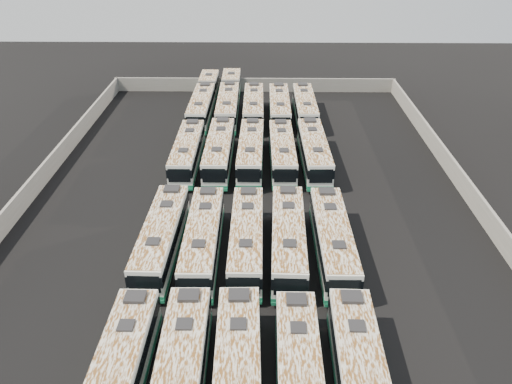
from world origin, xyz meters
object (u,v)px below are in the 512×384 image
at_px(bus_midback_far_right, 314,152).
at_px(bus_back_far_right, 305,107).
at_px(bus_front_far_left, 118,379).
at_px(bus_back_far_left, 204,99).
at_px(bus_front_far_right, 361,381).
at_px(bus_midback_far_left, 187,152).
at_px(bus_midfront_center, 247,239).
at_px(bus_midfront_right, 288,239).
at_px(bus_front_right, 299,381).
at_px(bus_midback_left, 219,151).
at_px(bus_back_right, 279,108).
at_px(bus_midback_center, 251,152).
at_px(bus_midfront_far_right, 333,240).
at_px(bus_back_left, 229,98).
at_px(bus_back_center, 254,107).
at_px(bus_midfront_left, 203,239).
at_px(bus_midfront_far_left, 162,237).
at_px(bus_front_center, 238,379).
at_px(bus_front_left, 180,378).
at_px(bus_midback_right, 282,152).

relative_size(bus_midback_far_right, bus_back_far_right, 1.03).
distance_m(bus_front_far_left, bus_back_far_left, 49.46).
distance_m(bus_front_far_right, bus_midback_far_left, 34.64).
xyz_separation_m(bus_midfront_center, bus_midfront_right, (3.50, -0.01, 0.04)).
distance_m(bus_front_right, bus_midback_left, 32.37).
bearing_deg(bus_back_right, bus_front_far_left, -103.33).
bearing_deg(bus_back_far_left, bus_midback_center, -67.44).
relative_size(bus_midfront_far_right, bus_back_left, 0.64).
distance_m(bus_back_center, bus_back_right, 3.62).
height_order(bus_midfront_center, bus_midfront_right, bus_midfront_right).
relative_size(bus_front_far_left, bus_midfront_left, 1.00).
relative_size(bus_midback_left, bus_back_center, 1.02).
relative_size(bus_midfront_far_left, bus_back_center, 1.01).
height_order(bus_front_center, bus_midback_center, bus_front_center).
bearing_deg(bus_back_left, bus_front_far_left, -94.77).
bearing_deg(bus_midback_far_right, bus_midback_far_left, 179.40).
bearing_deg(bus_midfront_right, bus_front_left, -114.59).
bearing_deg(bus_back_far_left, bus_front_right, -77.16).
distance_m(bus_midfront_left, bus_midfront_right, 7.19).
bearing_deg(bus_midfront_center, bus_front_left, -103.79).
relative_size(bus_front_far_left, bus_front_right, 1.02).
height_order(bus_midfront_right, bus_back_center, bus_midfront_right).
distance_m(bus_front_center, bus_midfront_center, 14.38).
xyz_separation_m(bus_midfront_far_right, bus_midback_far_left, (-14.54, 17.15, -0.04)).
distance_m(bus_midfront_center, bus_midback_center, 17.18).
relative_size(bus_front_far_left, bus_back_far_right, 1.00).
distance_m(bus_midback_center, bus_midback_right, 3.59).
relative_size(bus_front_far_left, bus_midfront_far_right, 0.99).
xyz_separation_m(bus_midback_left, bus_back_far_left, (-3.59, 17.83, -0.05)).
xyz_separation_m(bus_front_far_left, bus_midback_center, (7.20, 31.67, 0.01)).
xyz_separation_m(bus_front_far_right, bus_back_left, (-10.83, 49.64, 0.01)).
height_order(bus_front_center, bus_midfront_left, bus_front_center).
xyz_separation_m(bus_front_left, bus_front_right, (7.10, -0.01, -0.06)).
relative_size(bus_front_far_left, bus_midfront_right, 0.98).
distance_m(bus_front_right, bus_back_far_right, 46.29).
bearing_deg(bus_midback_right, bus_front_far_right, -84.31).
xyz_separation_m(bus_midfront_far_right, bus_back_far_right, (-0.07, 31.86, -0.02)).
bearing_deg(bus_midback_right, bus_midfront_center, -102.58).
distance_m(bus_front_far_left, bus_midback_center, 32.48).
relative_size(bus_midfront_right, bus_midfront_far_right, 1.01).
bearing_deg(bus_midfront_far_left, bus_midback_right, 58.81).
xyz_separation_m(bus_midback_center, bus_back_center, (0.05, 14.51, -0.01)).
bearing_deg(bus_midfront_left, bus_midfront_right, 0.46).
xyz_separation_m(bus_front_left, bus_back_far_left, (-3.73, 49.38, -0.04)).
bearing_deg(bus_midfront_right, bus_midfront_center, -178.75).
bearing_deg(bus_midback_far_left, bus_front_right, -71.02).
bearing_deg(bus_back_far_right, bus_front_center, -99.36).
relative_size(bus_front_left, bus_back_right, 1.02).
height_order(bus_front_center, bus_midback_left, bus_midback_left).
xyz_separation_m(bus_midback_center, bus_back_far_left, (-7.22, 17.79, -0.02)).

